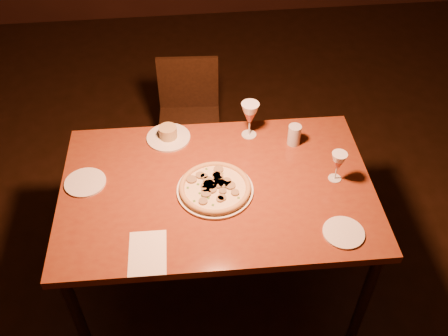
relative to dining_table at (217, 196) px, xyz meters
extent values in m
plane|color=black|center=(0.10, -0.26, -0.71)|extent=(7.00, 7.00, 0.00)
cube|color=brown|center=(0.00, 0.00, 0.05)|extent=(1.47, 0.97, 0.04)
cylinder|color=black|center=(-0.67, -0.39, -0.34)|extent=(0.05, 0.05, 0.74)
cylinder|color=black|center=(-0.65, 0.42, -0.34)|extent=(0.05, 0.05, 0.74)
cylinder|color=black|center=(0.65, -0.42, -0.34)|extent=(0.05, 0.05, 0.74)
cylinder|color=black|center=(0.67, 0.39, -0.34)|extent=(0.05, 0.05, 0.74)
cube|color=black|center=(-0.09, 0.91, -0.29)|extent=(0.41, 0.41, 0.04)
cube|color=black|center=(-0.08, 1.09, -0.09)|extent=(0.39, 0.05, 0.37)
cylinder|color=black|center=(-0.26, 0.77, -0.51)|extent=(0.03, 0.03, 0.40)
cylinder|color=black|center=(-0.23, 1.08, -0.51)|extent=(0.03, 0.03, 0.40)
cylinder|color=black|center=(0.06, 0.74, -0.51)|extent=(0.03, 0.03, 0.40)
cylinder|color=black|center=(0.08, 1.06, -0.51)|extent=(0.03, 0.03, 0.40)
cylinder|color=white|center=(-0.01, -0.03, 0.08)|extent=(0.35, 0.35, 0.01)
cylinder|color=beige|center=(-0.01, -0.03, 0.09)|extent=(0.32, 0.32, 0.01)
torus|color=tan|center=(-0.01, -0.03, 0.09)|extent=(0.33, 0.33, 0.03)
cylinder|color=white|center=(-0.21, 0.37, 0.07)|extent=(0.22, 0.22, 0.01)
cylinder|color=tan|center=(-0.21, 0.37, 0.11)|extent=(0.09, 0.09, 0.06)
cylinder|color=silver|center=(0.42, 0.26, 0.12)|extent=(0.07, 0.07, 0.11)
cylinder|color=white|center=(-0.61, 0.09, 0.07)|extent=(0.19, 0.19, 0.01)
cylinder|color=white|center=(0.51, -0.34, 0.07)|extent=(0.18, 0.18, 0.01)
cube|color=white|center=(-0.32, -0.35, 0.07)|extent=(0.16, 0.23, 0.00)
camera|label=1|loc=(-0.15, -1.60, 1.74)|focal=40.00mm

